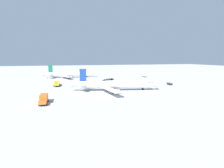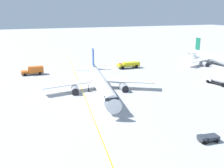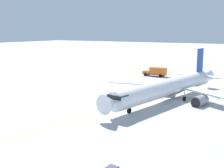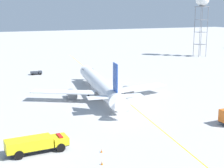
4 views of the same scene
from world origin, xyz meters
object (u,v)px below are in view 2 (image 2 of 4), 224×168
(catering_truck_truck, at_px, (34,70))
(safety_cone_near, at_px, (105,67))
(fire_tender_truck, at_px, (129,64))
(baggage_truck_truck, at_px, (208,138))
(airliner_secondary, at_px, (218,59))
(safety_cone_mid, at_px, (105,65))
(airliner_main, at_px, (100,83))
(fuel_tanker_truck, at_px, (219,80))

(catering_truck_truck, height_order, safety_cone_near, catering_truck_truck)
(fire_tender_truck, height_order, baggage_truck_truck, fire_tender_truck)
(airliner_secondary, height_order, catering_truck_truck, airliner_secondary)
(catering_truck_truck, height_order, safety_cone_mid, catering_truck_truck)
(baggage_truck_truck, height_order, safety_cone_near, baggage_truck_truck)
(airliner_main, distance_m, airliner_secondary, 66.12)
(airliner_secondary, height_order, safety_cone_mid, airliner_secondary)
(airliner_secondary, distance_m, safety_cone_near, 50.95)
(fire_tender_truck, bearing_deg, airliner_secondary, 166.79)
(airliner_main, xyz_separation_m, safety_cone_mid, (-37.24, 15.06, -2.53))
(airliner_secondary, bearing_deg, airliner_main, -70.42)
(baggage_truck_truck, bearing_deg, fire_tender_truck, -96.76)
(catering_truck_truck, distance_m, fire_tender_truck, 39.01)
(fuel_tanker_truck, bearing_deg, safety_cone_near, 22.57)
(fire_tender_truck, height_order, fuel_tanker_truck, fuel_tanker_truck)
(fire_tender_truck, bearing_deg, airliner_main, 50.35)
(safety_cone_near, bearing_deg, safety_cone_mid, 158.14)
(airliner_main, xyz_separation_m, safety_cone_near, (-33.18, 13.43, -2.53))
(baggage_truck_truck, distance_m, fuel_tanker_truck, 43.84)
(airliner_main, height_order, safety_cone_near, airliner_main)
(baggage_truck_truck, bearing_deg, fuel_tanker_truck, -129.18)
(safety_cone_near, xyz_separation_m, safety_cone_mid, (-4.06, 1.63, 0.00))
(catering_truck_truck, xyz_separation_m, safety_cone_near, (-1.85, 29.53, -1.39))
(safety_cone_mid, bearing_deg, fuel_tanker_truck, 29.21)
(airliner_secondary, distance_m, safety_cone_mid, 50.55)
(baggage_truck_truck, bearing_deg, airliner_main, -71.74)
(catering_truck_truck, bearing_deg, baggage_truck_truck, 108.55)
(safety_cone_near, bearing_deg, catering_truck_truck, -86.42)
(airliner_main, height_order, safety_cone_mid, airliner_main)
(fire_tender_truck, height_order, safety_cone_near, fire_tender_truck)
(airliner_main, bearing_deg, baggage_truck_truck, 23.27)
(baggage_truck_truck, height_order, fuel_tanker_truck, fuel_tanker_truck)
(airliner_main, xyz_separation_m, fire_tender_truck, (-29.05, 22.84, -1.27))
(fire_tender_truck, bearing_deg, safety_cone_mid, -47.91)
(fire_tender_truck, bearing_deg, catering_truck_truck, -4.82)
(airliner_main, xyz_separation_m, baggage_truck_truck, (37.54, 8.68, -2.09))
(baggage_truck_truck, xyz_separation_m, safety_cone_mid, (-74.77, 6.38, -0.44))
(airliner_main, relative_size, safety_cone_mid, 77.79)
(airliner_secondary, xyz_separation_m, safety_cone_mid, (-16.49, -47.73, -2.36))
(catering_truck_truck, bearing_deg, airliner_secondary, 171.12)
(fuel_tanker_truck, bearing_deg, airliner_secondary, -51.74)
(catering_truck_truck, distance_m, fuel_tanker_truck, 66.98)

